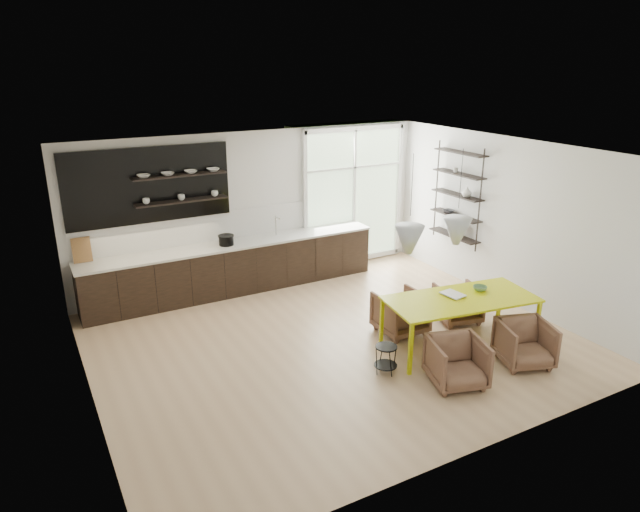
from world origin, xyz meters
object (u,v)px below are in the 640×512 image
Objects in this scene: armchair_back_right at (458,303)px; armchair_front_right at (525,343)px; armchair_front_left at (457,362)px; wire_stool at (386,356)px; dining_table at (461,301)px; armchair_back_left at (400,313)px.

armchair_front_right is at bearing 98.87° from armchair_back_right.
wire_stool is at bearing 150.12° from armchair_front_left.
armchair_front_right is (0.49, -0.83, -0.43)m from dining_table.
armchair_back_right is at bearing 104.60° from armchair_front_right.
armchair_front_left is at bearing 61.96° from armchair_back_right.
armchair_back_left is (-0.46, 0.83, -0.42)m from dining_table.
armchair_front_right is (0.95, -1.66, -0.01)m from armchair_back_left.
dining_table reaches higher than armchair_back_left.
armchair_front_right is at bearing -21.79° from wire_stool.
wire_stool is at bearing 35.71° from armchair_back_right.
armchair_back_left is 1.09m from armchair_back_right.
dining_table reaches higher than armchair_back_right.
armchair_back_right reaches higher than wire_stool.
dining_table is 1.14m from armchair_front_left.
dining_table is 3.19× the size of armchair_back_left.
armchair_front_left reaches higher than armchair_back_right.
dining_table is 1.46m from wire_stool.
dining_table is 5.75× the size of wire_stool.
armchair_back_left is at bearing 45.12° from wire_stool.
armchair_back_left reaches higher than armchair_front_right.
armchair_back_right is at bearing 64.82° from armchair_front_left.
armchair_front_left is 1.01× the size of armchair_front_right.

